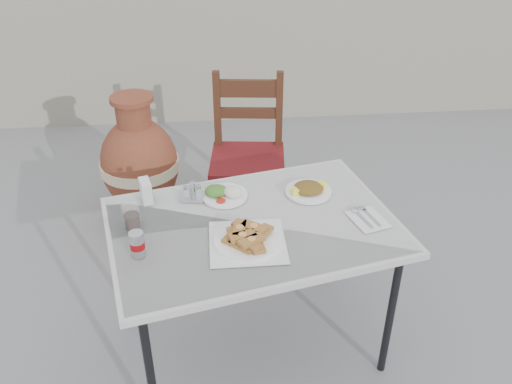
{
  "coord_description": "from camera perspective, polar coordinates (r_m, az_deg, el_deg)",
  "views": [
    {
      "loc": [
        -0.32,
        -1.79,
        1.89
      ],
      "look_at": [
        -0.16,
        -0.03,
        0.78
      ],
      "focal_mm": 38.0,
      "sensor_mm": 36.0,
      "label": 1
    }
  ],
  "objects": [
    {
      "name": "salad_rice_plate",
      "position": [
        2.26,
        -3.39,
        -0.11
      ],
      "size": [
        0.19,
        0.19,
        0.05
      ],
      "color": "white",
      "rests_on": "cafe_table"
    },
    {
      "name": "soda_can",
      "position": [
        1.97,
        -12.39,
        -5.35
      ],
      "size": [
        0.05,
        0.05,
        0.1
      ],
      "color": "silver",
      "rests_on": "cafe_table"
    },
    {
      "name": "terracotta_urn",
      "position": [
        3.2,
        -12.13,
        2.78
      ],
      "size": [
        0.45,
        0.45,
        0.79
      ],
      "color": "brown",
      "rests_on": "ground"
    },
    {
      "name": "salad_chopped_plate",
      "position": [
        2.3,
        5.54,
        0.29
      ],
      "size": [
        0.2,
        0.2,
        0.04
      ],
      "color": "white",
      "rests_on": "cafe_table"
    },
    {
      "name": "condiment_caddy",
      "position": [
        2.26,
        -6.7,
        -0.15
      ],
      "size": [
        0.11,
        0.09,
        0.07
      ],
      "rotation": [
        0.0,
        0.0,
        -0.15
      ],
      "color": "silver",
      "rests_on": "cafe_table"
    },
    {
      "name": "napkin_holder",
      "position": [
        2.26,
        -11.51,
        0.11
      ],
      "size": [
        0.06,
        0.09,
        0.1
      ],
      "rotation": [
        0.0,
        0.0,
        0.26
      ],
      "color": "silver",
      "rests_on": "cafe_table"
    },
    {
      "name": "ground",
      "position": [
        2.63,
        3.45,
        -14.13
      ],
      "size": [
        80.0,
        80.0,
        0.0
      ],
      "primitive_type": "plane",
      "color": "slate",
      "rests_on": "ground"
    },
    {
      "name": "chair",
      "position": [
        3.01,
        -0.87,
        3.83
      ],
      "size": [
        0.44,
        0.44,
        0.91
      ],
      "rotation": [
        0.0,
        0.0,
        -0.11
      ],
      "color": "#331A0E",
      "rests_on": "ground"
    },
    {
      "name": "pide_plate",
      "position": [
        1.99,
        -0.91,
        -4.73
      ],
      "size": [
        0.28,
        0.28,
        0.06
      ],
      "rotation": [
        0.0,
        0.0,
        -0.01
      ],
      "color": "silver",
      "rests_on": "cafe_table"
    },
    {
      "name": "back_wall",
      "position": [
        4.49,
        -1.06,
        15.33
      ],
      "size": [
        6.0,
        0.25,
        1.2
      ],
      "primitive_type": "cube",
      "color": "gray",
      "rests_on": "ground"
    },
    {
      "name": "cafe_table",
      "position": [
        2.14,
        -0.29,
        -4.31
      ],
      "size": [
        1.24,
        0.97,
        0.67
      ],
      "rotation": [
        0.0,
        0.0,
        0.22
      ],
      "color": "black",
      "rests_on": "ground"
    },
    {
      "name": "cutlery_napkin",
      "position": [
        2.18,
        11.5,
        -2.65
      ],
      "size": [
        0.16,
        0.19,
        0.01
      ],
      "rotation": [
        0.0,
        0.0,
        0.29
      ],
      "color": "silver",
      "rests_on": "cafe_table"
    },
    {
      "name": "cola_glass",
      "position": [
        2.12,
        -12.94,
        -2.68
      ],
      "size": [
        0.07,
        0.07,
        0.1
      ],
      "color": "white",
      "rests_on": "cafe_table"
    }
  ]
}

